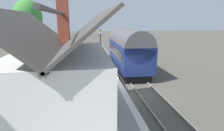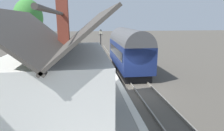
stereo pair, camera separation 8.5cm
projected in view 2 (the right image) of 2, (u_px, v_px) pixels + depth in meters
ground_plane at (134, 92)px, 13.68m from camera, size 160.00×160.00×0.00m
platform at (78, 89)px, 13.05m from camera, size 32.00×5.91×0.89m
platform_edge_coping at (118, 81)px, 13.31m from camera, size 32.00×0.36×0.02m
rail_near at (155, 90)px, 13.88m from camera, size 52.00×0.08×0.14m
rail_far at (136, 91)px, 13.68m from camera, size 52.00×0.08×0.14m
train at (129, 50)px, 18.92m from camera, size 8.88×2.73×4.32m
station_building at (61, 81)px, 8.33m from camera, size 6.93×4.11×5.91m
bench_mid_platform at (89, 51)px, 23.56m from camera, size 1.41×0.47×0.88m
bench_platform_end at (90, 54)px, 21.38m from camera, size 1.41×0.46×0.88m
bench_by_lamp at (90, 65)px, 16.17m from camera, size 1.40×0.44×0.88m
planter_by_door at (105, 63)px, 17.74m from camera, size 0.91×0.32×0.60m
planter_under_sign at (72, 55)px, 21.64m from camera, size 0.70×0.32×0.60m
planter_corner_building at (90, 59)px, 18.98m from camera, size 0.41×0.41×0.71m
planter_bench_right at (97, 57)px, 20.58m from camera, size 0.94×0.32×0.64m
lamp_post_platform at (101, 39)px, 19.65m from camera, size 0.32×0.50×3.33m
station_sign_board at (102, 52)px, 18.49m from camera, size 0.96×0.06×1.57m
tree_behind_building at (29, 18)px, 21.27m from camera, size 3.49×3.13×7.45m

